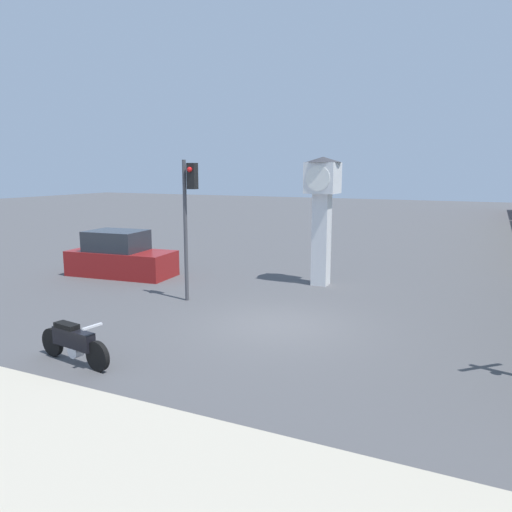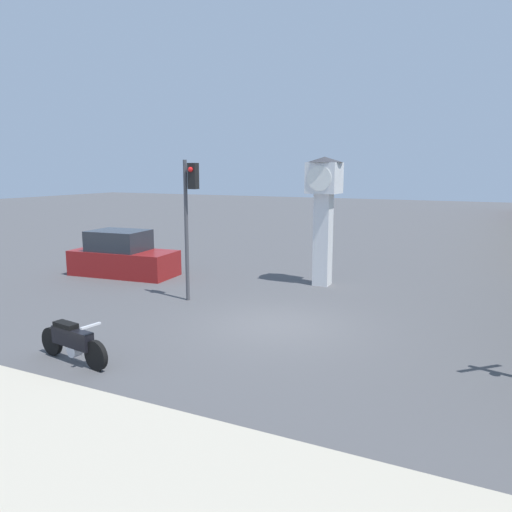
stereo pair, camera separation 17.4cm
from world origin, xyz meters
name	(u,v)px [view 2 (the right image)]	position (x,y,z in m)	size (l,w,h in m)	color
ground_plane	(278,325)	(0.00, 0.00, 0.00)	(120.00, 120.00, 0.00)	#4C4C4F
sidewalk_strip	(3,509)	(0.00, -8.41, 0.05)	(36.00, 6.00, 0.10)	#B2A893
motorcycle	(73,342)	(-2.97, -4.41, 0.47)	(2.21, 0.56, 0.98)	black
clock_tower	(324,201)	(-0.48, 5.14, 3.08)	(1.31, 1.31, 4.64)	white
traffic_light	(190,205)	(-3.55, 1.15, 3.08)	(0.50, 0.35, 4.49)	#47474C
parked_car	(123,257)	(-8.23, 3.28, 0.75)	(4.35, 2.19, 1.80)	maroon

